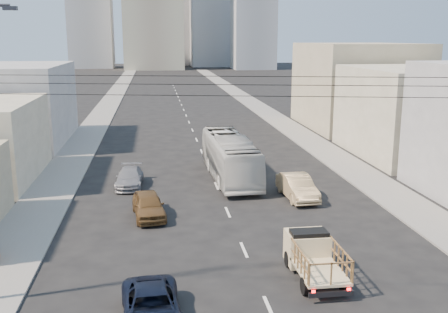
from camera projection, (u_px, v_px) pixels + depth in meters
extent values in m
cube|color=gray|center=(109.00, 104.00, 85.29)|extent=(3.50, 180.00, 0.12)
cube|color=gray|center=(251.00, 102.00, 88.32)|extent=(3.50, 180.00, 0.12)
cube|color=silver|center=(269.00, 308.00, 21.09)|extent=(0.15, 2.00, 0.01)
cube|color=silver|center=(244.00, 250.00, 26.89)|extent=(0.15, 2.00, 0.01)
cube|color=silver|center=(228.00, 212.00, 32.69)|extent=(0.15, 2.00, 0.01)
cube|color=silver|center=(216.00, 186.00, 38.49)|extent=(0.15, 2.00, 0.01)
cube|color=silver|center=(208.00, 166.00, 44.29)|extent=(0.15, 2.00, 0.01)
cube|color=silver|center=(202.00, 152.00, 50.09)|extent=(0.15, 2.00, 0.01)
cube|color=silver|center=(197.00, 140.00, 55.89)|extent=(0.15, 2.00, 0.01)
cube|color=silver|center=(192.00, 130.00, 61.69)|extent=(0.15, 2.00, 0.01)
cube|color=silver|center=(189.00, 122.00, 67.49)|extent=(0.15, 2.00, 0.01)
cube|color=silver|center=(186.00, 115.00, 73.29)|extent=(0.15, 2.00, 0.01)
cube|color=silver|center=(184.00, 110.00, 79.08)|extent=(0.15, 2.00, 0.01)
cube|color=silver|center=(182.00, 105.00, 84.88)|extent=(0.15, 2.00, 0.01)
cube|color=silver|center=(180.00, 101.00, 90.68)|extent=(0.15, 2.00, 0.01)
cube|color=silver|center=(178.00, 97.00, 96.48)|extent=(0.15, 2.00, 0.01)
cube|color=silver|center=(177.00, 93.00, 102.28)|extent=(0.15, 2.00, 0.01)
cube|color=silver|center=(175.00, 90.00, 108.08)|extent=(0.15, 2.00, 0.01)
cube|color=silver|center=(174.00, 88.00, 113.88)|extent=(0.15, 2.00, 0.01)
cube|color=silver|center=(173.00, 85.00, 119.68)|extent=(0.15, 2.00, 0.01)
cube|color=beige|center=(320.00, 271.00, 22.85)|extent=(1.90, 3.00, 0.12)
cube|color=beige|center=(307.00, 248.00, 24.73)|extent=(1.90, 1.60, 1.50)
cube|color=black|center=(309.00, 238.00, 24.36)|extent=(1.70, 0.90, 0.70)
cube|color=#2D2D33|center=(331.00, 294.00, 21.42)|extent=(1.90, 0.12, 0.22)
cube|color=#FF0C0C|center=(314.00, 292.00, 21.29)|extent=(0.15, 0.05, 0.12)
cube|color=#FF0C0C|center=(349.00, 289.00, 21.49)|extent=(0.15, 0.05, 0.12)
cylinder|color=black|center=(288.00, 259.00, 24.84)|extent=(0.25, 0.76, 0.76)
cylinder|color=black|center=(323.00, 257.00, 25.06)|extent=(0.25, 0.76, 0.76)
cylinder|color=black|center=(305.00, 286.00, 22.14)|extent=(0.25, 0.76, 0.76)
cylinder|color=black|center=(344.00, 284.00, 22.36)|extent=(0.25, 0.76, 0.76)
imported|color=black|center=(152.00, 308.00, 19.76)|extent=(2.50, 4.94, 1.34)
imported|color=beige|center=(230.00, 157.00, 40.38)|extent=(3.20, 12.05, 3.33)
imported|color=brown|center=(149.00, 205.00, 31.65)|extent=(2.27, 4.57, 1.50)
imported|color=tan|center=(297.00, 187.00, 35.37)|extent=(1.95, 4.96, 1.61)
imported|color=gray|center=(130.00, 178.00, 38.24)|extent=(2.04, 4.63, 1.32)
cube|color=#2D2D33|center=(10.00, 8.00, 19.21)|extent=(0.50, 0.25, 0.15)
cylinder|color=black|center=(277.00, 77.00, 18.55)|extent=(23.01, 5.02, 0.02)
cylinder|color=black|center=(277.00, 85.00, 18.61)|extent=(23.01, 5.02, 0.02)
cylinder|color=black|center=(277.00, 96.00, 18.70)|extent=(23.01, 5.02, 0.02)
cube|color=#AEA68C|center=(418.00, 112.00, 47.85)|extent=(11.00, 14.00, 8.00)
cube|color=tan|center=(357.00, 86.00, 63.15)|extent=(12.00, 16.00, 10.00)
cube|color=gray|center=(5.00, 104.00, 53.46)|extent=(12.00, 16.00, 8.00)
cube|color=#9A9DA2|center=(212.00, 12.00, 195.86)|extent=(16.00, 16.00, 40.00)
cube|color=#9A9DA2|center=(91.00, 19.00, 186.02)|extent=(15.00, 15.00, 34.00)
cube|color=gray|center=(178.00, 8.00, 208.36)|extent=(18.00, 18.00, 44.00)
cube|color=#9A9DA2|center=(253.00, 28.00, 179.40)|extent=(14.00, 14.00, 28.00)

